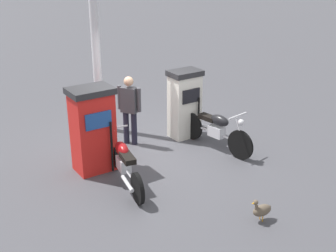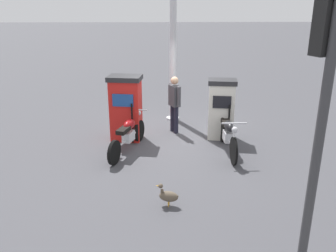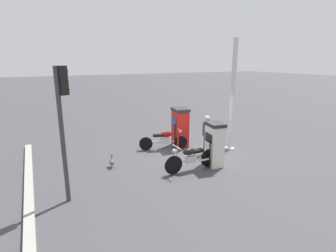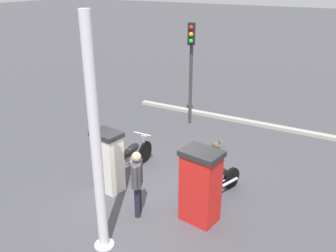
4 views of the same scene
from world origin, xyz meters
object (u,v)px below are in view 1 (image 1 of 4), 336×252
at_px(attendant_person, 129,106).
at_px(wandering_duck, 262,210).
at_px(fuel_pump_far, 185,104).
at_px(motorcycle_near_pump, 124,162).
at_px(fuel_pump_near, 93,129).
at_px(motorcycle_far_pump, 216,129).
at_px(canopy_support_pole, 95,39).

bearing_deg(attendant_person, wandering_duck, -4.55).
xyz_separation_m(fuel_pump_far, motorcycle_near_pump, (0.84, -2.41, -0.37)).
xyz_separation_m(fuel_pump_near, motorcycle_far_pump, (0.99, 2.51, -0.38)).
relative_size(attendant_person, canopy_support_pole, 0.34).
height_order(motorcycle_near_pump, motorcycle_far_pump, motorcycle_far_pump).
bearing_deg(motorcycle_near_pump, wandering_duck, 19.42).
xyz_separation_m(fuel_pump_far, wandering_duck, (3.36, -1.52, -0.61)).
bearing_deg(fuel_pump_far, wandering_duck, -24.31).
height_order(fuel_pump_near, attendant_person, fuel_pump_near).
bearing_deg(attendant_person, fuel_pump_far, 67.01).
bearing_deg(canopy_support_pole, motorcycle_far_pump, 23.80).
height_order(fuel_pump_near, wandering_duck, fuel_pump_near).
relative_size(fuel_pump_far, motorcycle_near_pump, 0.81).
xyz_separation_m(motorcycle_near_pump, attendant_person, (-1.35, 1.20, 0.46)).
xyz_separation_m(motorcycle_far_pump, wandering_duck, (2.37, -1.52, -0.28)).
relative_size(motorcycle_far_pump, canopy_support_pole, 0.45).
relative_size(motorcycle_far_pump, attendant_person, 1.32).
relative_size(fuel_pump_near, motorcycle_far_pump, 0.82).
height_order(fuel_pump_near, motorcycle_near_pump, fuel_pump_near).
bearing_deg(motorcycle_near_pump, motorcycle_far_pump, 86.36).
xyz_separation_m(fuel_pump_near, canopy_support_pole, (-1.74, 1.31, 1.35)).
distance_m(fuel_pump_near, fuel_pump_far, 2.51).
distance_m(fuel_pump_near, wandering_duck, 3.56).
bearing_deg(motorcycle_near_pump, canopy_support_pole, 154.80).
height_order(attendant_person, canopy_support_pole, canopy_support_pole).
distance_m(fuel_pump_far, motorcycle_near_pump, 2.58).
bearing_deg(fuel_pump_near, motorcycle_near_pump, 6.61).
xyz_separation_m(fuel_pump_near, motorcycle_near_pump, (0.84, 0.10, -0.43)).
relative_size(fuel_pump_far, attendant_person, 1.01).
bearing_deg(motorcycle_far_pump, motorcycle_near_pump, -93.64).
height_order(fuel_pump_far, motorcycle_near_pump, fuel_pump_far).
bearing_deg(wandering_duck, fuel_pump_far, 155.69).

